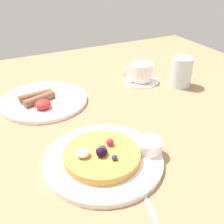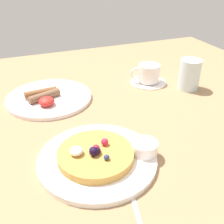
% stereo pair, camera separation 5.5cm
% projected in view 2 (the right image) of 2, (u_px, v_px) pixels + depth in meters
% --- Properties ---
extents(ground_plane, '(1.53, 1.40, 0.03)m').
position_uv_depth(ground_plane, '(107.00, 137.00, 0.71)').
color(ground_plane, '#A07C56').
extents(pancake_plate, '(0.26, 0.26, 0.01)m').
position_uv_depth(pancake_plate, '(97.00, 159.00, 0.60)').
color(pancake_plate, white).
rests_on(pancake_plate, ground_plane).
extents(pancake_with_berries, '(0.17, 0.17, 0.04)m').
position_uv_depth(pancake_with_berries, '(95.00, 154.00, 0.59)').
color(pancake_with_berries, gold).
rests_on(pancake_with_berries, pancake_plate).
extents(syrup_ramekin, '(0.06, 0.06, 0.03)m').
position_uv_depth(syrup_ramekin, '(145.00, 147.00, 0.60)').
color(syrup_ramekin, white).
rests_on(syrup_ramekin, pancake_plate).
extents(breakfast_plate, '(0.27, 0.27, 0.01)m').
position_uv_depth(breakfast_plate, '(49.00, 98.00, 0.86)').
color(breakfast_plate, white).
rests_on(breakfast_plate, ground_plane).
extents(fried_breakfast, '(0.12, 0.12, 0.03)m').
position_uv_depth(fried_breakfast, '(42.00, 96.00, 0.83)').
color(fried_breakfast, brown).
rests_on(fried_breakfast, breakfast_plate).
extents(coffee_saucer, '(0.13, 0.13, 0.01)m').
position_uv_depth(coffee_saucer, '(148.00, 82.00, 0.97)').
color(coffee_saucer, white).
rests_on(coffee_saucer, ground_plane).
extents(coffee_cup, '(0.11, 0.08, 0.06)m').
position_uv_depth(coffee_cup, '(148.00, 73.00, 0.95)').
color(coffee_cup, white).
rests_on(coffee_cup, coffee_saucer).
extents(water_glass, '(0.07, 0.07, 0.10)m').
position_uv_depth(water_glass, '(190.00, 74.00, 0.90)').
color(water_glass, silver).
rests_on(water_glass, ground_plane).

